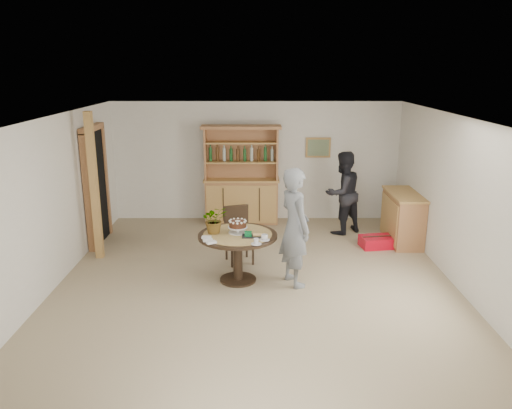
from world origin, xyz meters
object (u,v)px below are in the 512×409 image
at_px(teen_boy, 295,227).
at_px(red_suitcase, 377,242).
at_px(dining_table, 238,244).
at_px(dining_chair, 238,230).
at_px(sideboard, 403,217).
at_px(hutch, 242,190).
at_px(adult_person, 343,193).

xyz_separation_m(teen_boy, red_suitcase, (1.64, 1.57, -0.80)).
height_order(dining_table, dining_chair, dining_chair).
height_order(sideboard, red_suitcase, sideboard).
bearing_deg(sideboard, red_suitcase, -150.25).
xyz_separation_m(hutch, sideboard, (3.04, -1.24, -0.22)).
distance_m(hutch, red_suitcase, 3.01).
relative_size(dining_chair, teen_boy, 0.53).
bearing_deg(dining_chair, dining_table, -106.13).
height_order(dining_table, adult_person, adult_person).
xyz_separation_m(hutch, adult_person, (1.99, -0.72, 0.12)).
distance_m(hutch, adult_person, 2.12).
distance_m(dining_table, dining_chair, 0.83).
distance_m(hutch, dining_table, 3.01).
distance_m(hutch, sideboard, 3.29).
bearing_deg(red_suitcase, hutch, 139.68).
xyz_separation_m(dining_table, red_suitcase, (2.49, 1.47, -0.50)).
relative_size(sideboard, adult_person, 0.77).
relative_size(hutch, dining_table, 1.70).
xyz_separation_m(hutch, dining_table, (0.02, -3.01, -0.08)).
relative_size(dining_chair, red_suitcase, 1.44).
bearing_deg(hutch, dining_chair, -90.02).
bearing_deg(dining_chair, hutch, 72.16).
bearing_deg(adult_person, sideboard, 120.84).
xyz_separation_m(dining_table, teen_boy, (0.85, -0.10, 0.29)).
height_order(dining_chair, adult_person, adult_person).
bearing_deg(dining_chair, adult_person, 18.65).
relative_size(sideboard, red_suitcase, 1.93).
bearing_deg(adult_person, hutch, -52.54).
xyz_separation_m(sideboard, adult_person, (-1.05, 0.52, 0.34)).
bearing_deg(teen_boy, red_suitcase, -69.86).
bearing_deg(adult_person, dining_chair, 3.77).
relative_size(teen_boy, adult_person, 1.10).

